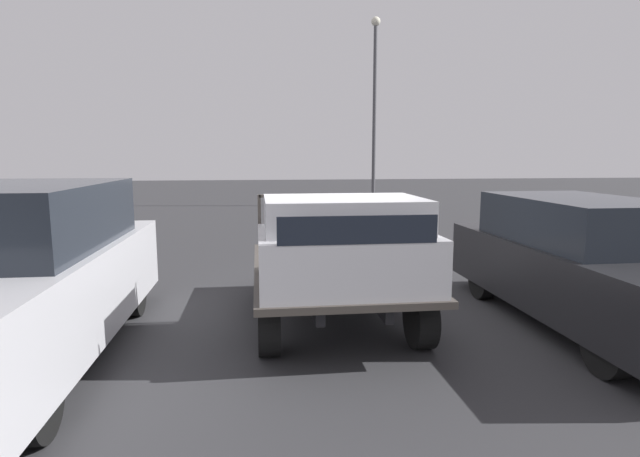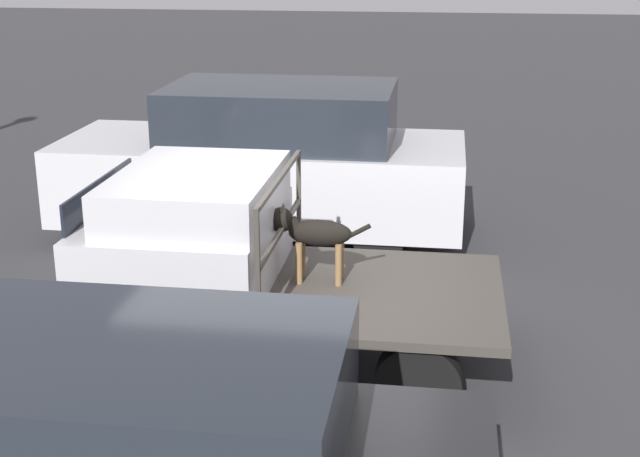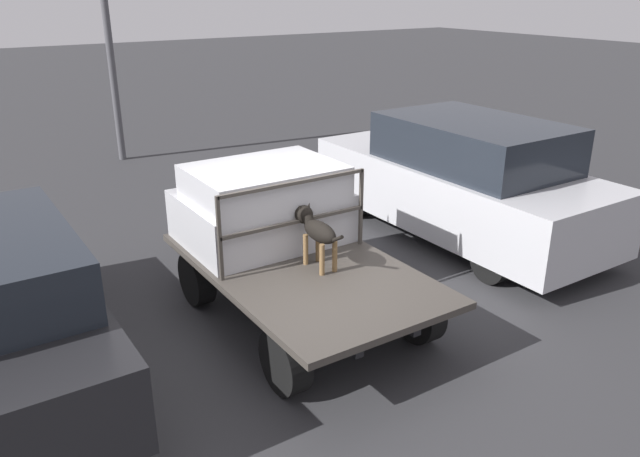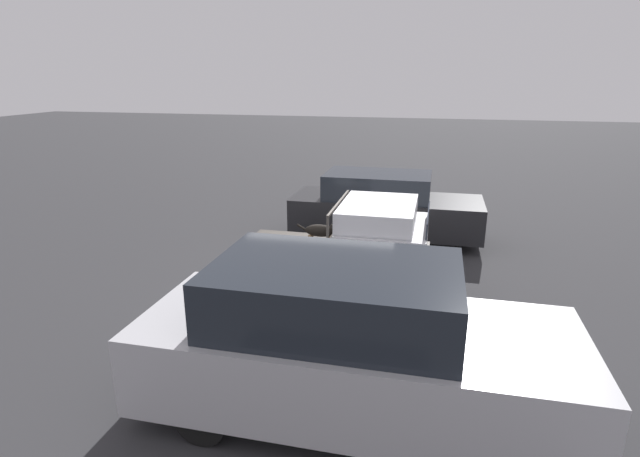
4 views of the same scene
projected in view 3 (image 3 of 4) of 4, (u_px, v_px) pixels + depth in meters
ground_plane at (302, 320)px, 7.63m from camera, size 80.00×80.00×0.00m
flatbed_truck at (301, 279)px, 7.43m from camera, size 3.61×2.08×0.74m
truck_cab at (262, 204)px, 7.92m from camera, size 1.56×1.96×1.00m
truck_headboard at (295, 209)px, 7.22m from camera, size 0.04×1.96×0.99m
dog at (315, 229)px, 7.19m from camera, size 0.95×0.23×0.70m
parked_pickup_far at (461, 179)px, 9.88m from camera, size 5.08×2.03×1.92m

